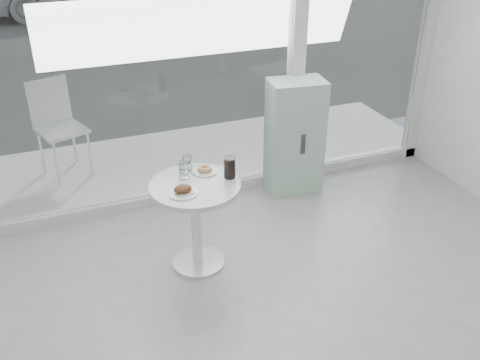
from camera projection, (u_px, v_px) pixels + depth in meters
name	position (u px, v px, depth m)	size (l,w,h in m)	color
storefront	(216.00, 25.00, 4.78)	(5.00, 0.14, 3.00)	silver
main_table	(196.00, 208.00, 4.26)	(0.72, 0.72, 0.77)	white
patio_deck	(191.00, 158.00, 6.23)	(5.60, 1.60, 0.05)	silver
mint_cabinet	(294.00, 137.00, 5.38)	(0.59, 0.43, 1.18)	#93BCA7
patio_chair	(57.00, 122.00, 5.62)	(0.57, 0.57, 1.02)	white
plate_fritter	(183.00, 190.00, 4.02)	(0.23, 0.23, 0.07)	white
plate_donut	(205.00, 170.00, 4.32)	(0.20, 0.20, 0.05)	white
water_tumbler_a	(184.00, 171.00, 4.23)	(0.08, 0.08, 0.13)	white
water_tumbler_b	(187.00, 164.00, 4.34)	(0.08, 0.08, 0.13)	white
cola_glass	(230.00, 168.00, 4.22)	(0.09, 0.09, 0.18)	white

